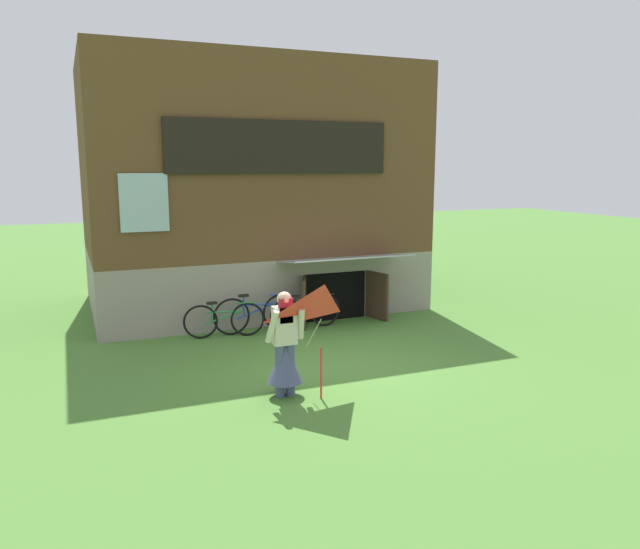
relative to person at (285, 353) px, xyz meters
The scene contains 7 objects.
ground_plane 1.72m from the person, 34.70° to the left, with size 60.00×60.00×0.00m, color #4C7F33.
log_house 6.75m from the person, 78.26° to the left, with size 7.43×5.85×5.64m.
person is the anchor object (origin of this frame).
kite 0.94m from the person, 53.61° to the right, with size 1.04×0.99×1.65m.
bicycle_black 3.80m from the person, 64.20° to the left, with size 1.60×0.18×0.73m.
bicycle_blue 3.60m from the person, 80.01° to the left, with size 1.79×0.08×0.81m.
bicycle_green 3.45m from the person, 91.14° to the left, with size 1.59×0.30×0.73m.
Camera 1 is at (-4.13, -9.03, 3.36)m, focal length 34.36 mm.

